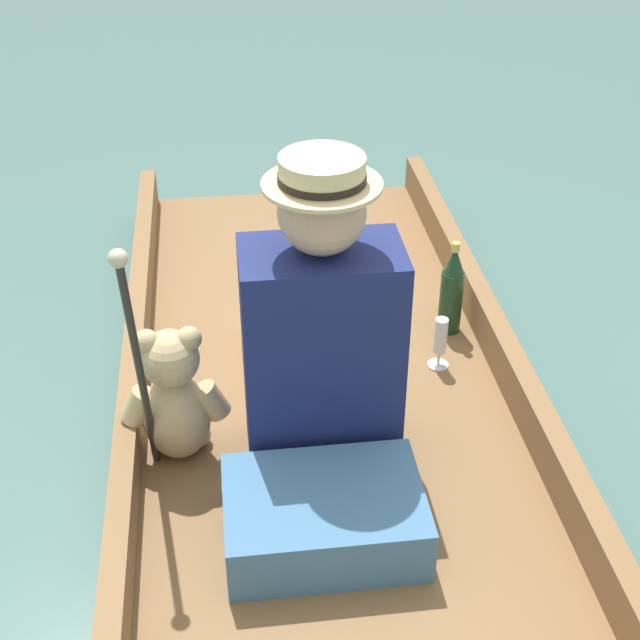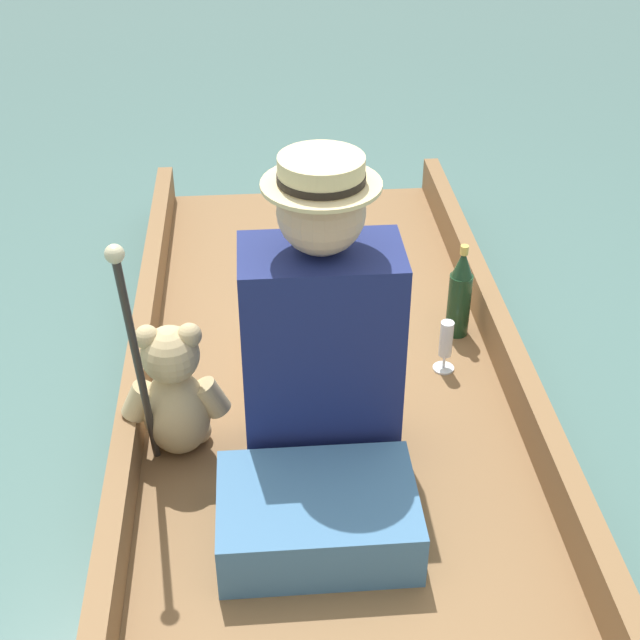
# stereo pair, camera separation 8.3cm
# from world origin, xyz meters

# --- Properties ---
(ground_plane) EXTENTS (16.00, 16.00, 0.00)m
(ground_plane) POSITION_xyz_m (0.00, 0.00, 0.00)
(ground_plane) COLOR #476B66
(punt_boat) EXTENTS (1.19, 2.92, 0.24)m
(punt_boat) POSITION_xyz_m (0.00, 0.00, 0.07)
(punt_boat) COLOR brown
(punt_boat) RESTS_ON ground_plane
(seat_cushion) EXTENTS (0.49, 0.34, 0.16)m
(seat_cushion) POSITION_xyz_m (-0.07, -0.51, 0.18)
(seat_cushion) COLOR teal
(seat_cushion) RESTS_ON punt_boat
(seated_person) EXTENTS (0.40, 0.73, 0.88)m
(seated_person) POSITION_xyz_m (-0.04, -0.12, 0.44)
(seated_person) COLOR white
(seated_person) RESTS_ON punt_boat
(teddy_bear) EXTENTS (0.30, 0.17, 0.42)m
(teddy_bear) POSITION_xyz_m (-0.43, -0.15, 0.30)
(teddy_bear) COLOR tan
(teddy_bear) RESTS_ON punt_boat
(wine_glass) EXTENTS (0.07, 0.07, 0.18)m
(wine_glass) POSITION_xyz_m (0.38, 0.16, 0.20)
(wine_glass) COLOR silver
(wine_glass) RESTS_ON punt_boat
(walking_cane) EXTENTS (0.04, 0.22, 0.78)m
(walking_cane) POSITION_xyz_m (-0.50, -0.29, 0.56)
(walking_cane) COLOR #2D2823
(walking_cane) RESTS_ON punt_boat
(champagne_bottle) EXTENTS (0.08, 0.08, 0.33)m
(champagne_bottle) POSITION_xyz_m (0.46, 0.35, 0.26)
(champagne_bottle) COLOR #19381E
(champagne_bottle) RESTS_ON punt_boat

